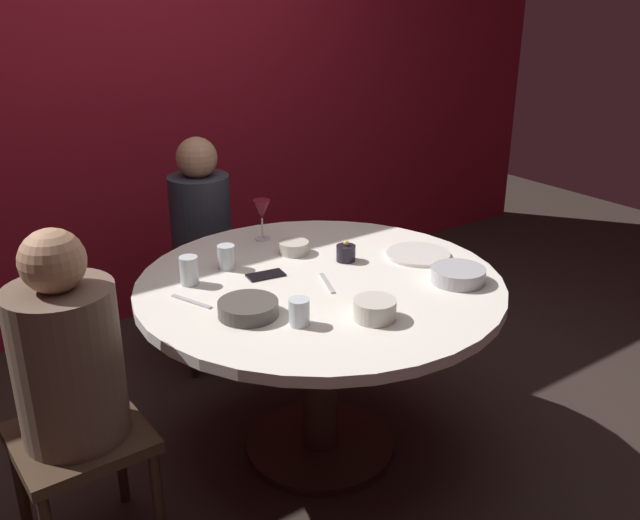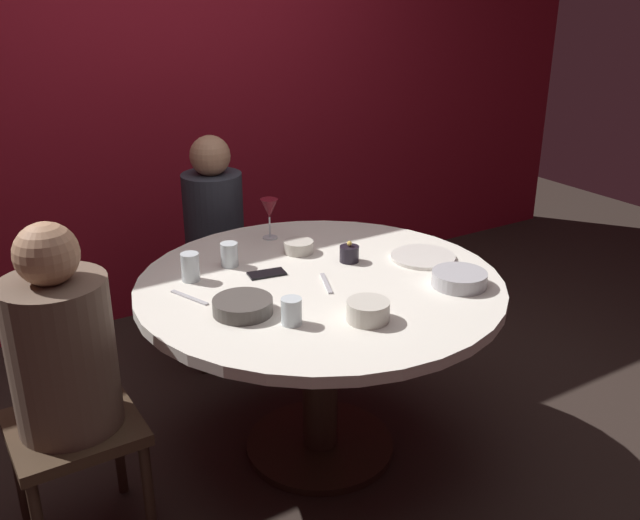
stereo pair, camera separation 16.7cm
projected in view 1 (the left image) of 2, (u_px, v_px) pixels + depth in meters
The scene contains 18 objects.
ground_plane at pixel (320, 447), 2.90m from camera, with size 8.00×8.00×0.00m, color #2D231E.
back_wall at pixel (134, 80), 3.64m from camera, with size 6.00×0.10×2.60m, color maroon.
dining_table at pixel (320, 316), 2.67m from camera, with size 1.37×1.37×0.75m.
seated_diner_left at pixel (69, 366), 2.12m from camera, with size 0.40×0.40×1.15m.
seated_diner_back at pixel (201, 225), 3.37m from camera, with size 0.40×0.40×1.12m.
candle_holder at pixel (346, 253), 2.78m from camera, with size 0.08×0.08×0.09m.
wine_glass at pixel (262, 211), 2.97m from camera, with size 0.08×0.08×0.18m.
dinner_plate at pixel (418, 254), 2.84m from camera, with size 0.26×0.26×0.01m, color silver.
cell_phone at pixel (266, 275), 2.65m from camera, with size 0.07×0.14×0.01m, color black.
bowl_serving_large at pixel (458, 275), 2.59m from camera, with size 0.20×0.20×0.05m, color #B7B7BC.
bowl_salad_center at pixel (248, 308), 2.34m from camera, with size 0.20×0.20×0.05m, color #4C4742.
bowl_small_white at pixel (375, 309), 2.31m from camera, with size 0.14×0.14×0.07m, color beige.
bowl_sauce_side at pixel (294, 247), 2.86m from camera, with size 0.12×0.12×0.05m, color beige.
cup_near_candle at pixel (189, 271), 2.56m from camera, with size 0.07×0.07×0.11m, color silver.
cup_by_left_diner at pixel (226, 257), 2.70m from camera, with size 0.07×0.07×0.09m, color silver.
cup_by_right_diner at pixel (299, 312), 2.27m from camera, with size 0.07×0.07×0.09m, color silver.
fork_near_plate at pixel (191, 301), 2.44m from camera, with size 0.02×0.18×0.01m, color #B7B7BC.
knife_near_plate at pixel (327, 283), 2.58m from camera, with size 0.02×0.18×0.01m, color #B7B7BC.
Camera 1 is at (-1.40, -1.94, 1.81)m, focal length 39.52 mm.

